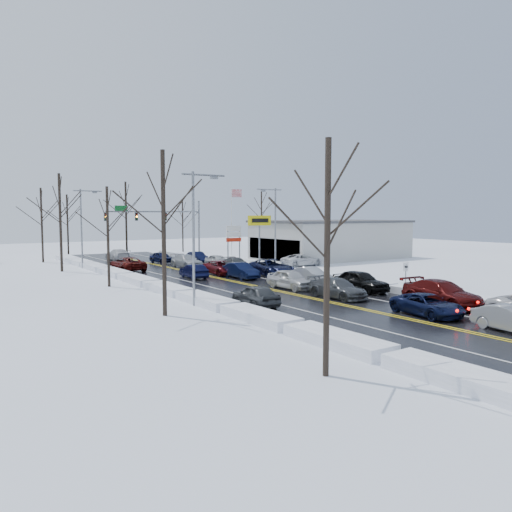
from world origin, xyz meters
TOP-DOWN VIEW (x-y plane):
  - ground at (0.00, 0.00)m, footprint 160.00×160.00m
  - road_surface at (0.00, 2.00)m, footprint 14.00×84.00m
  - snow_bank_left at (-7.60, 2.00)m, footprint 1.81×72.00m
  - snow_bank_right at (7.60, 2.00)m, footprint 1.81×72.00m
  - traffic_signal_mast at (3.45, 27.99)m, footprint 13.28×0.39m
  - tires_plus_sign at (10.50, 15.99)m, footprint 3.20×0.34m
  - used_vehicles_sign at (10.50, 22.00)m, footprint 2.20×0.22m
  - speed_limit_sign at (8.20, -8.00)m, footprint 0.55×0.09m
  - flagpole at (15.17, 30.00)m, footprint 1.87×1.20m
  - dealership_building at (23.98, 18.00)m, footprint 20.40×12.40m
  - streetlight_ne at (8.30, 10.00)m, footprint 3.20×0.25m
  - streetlight_sw at (-8.30, -4.00)m, footprint 3.20×0.25m
  - streetlight_nw at (-8.30, 24.00)m, footprint 3.20×0.25m
  - tree_left_a at (-11.00, -20.00)m, footprint 3.60×3.60m
  - tree_left_b at (-11.50, -6.00)m, footprint 4.00×4.00m
  - tree_left_c at (-10.50, 8.00)m, footprint 3.40×3.40m
  - tree_left_d at (-11.20, 22.00)m, footprint 4.20×4.20m
  - tree_left_e at (-10.80, 34.00)m, footprint 3.80×3.80m
  - tree_far_b at (-6.00, 41.00)m, footprint 3.60×3.60m
  - tree_far_c at (2.00, 39.00)m, footprint 4.40×4.40m
  - tree_far_d at (12.00, 40.50)m, footprint 3.40×3.40m
  - tree_far_e at (28.00, 41.00)m, footprint 4.20×4.20m
  - queued_car_2 at (1.77, -14.94)m, footprint 2.85×5.06m
  - queued_car_3 at (1.69, -7.14)m, footprint 2.11×5.05m
  - queued_car_4 at (1.58, -1.67)m, footprint 2.04×4.78m
  - queued_car_5 at (1.77, 6.39)m, footprint 1.64×4.59m
  - queued_car_6 at (1.76, 10.06)m, footprint 2.44×5.11m
  - queued_car_7 at (1.85, 18.36)m, footprint 2.32×5.16m
  - queued_car_8 at (1.59, 24.95)m, footprint 2.15×4.27m
  - queued_car_11 at (5.28, -13.44)m, footprint 3.04×6.16m
  - queued_car_12 at (5.28, -5.91)m, footprint 2.10×5.05m
  - queued_car_13 at (5.28, 0.10)m, footprint 1.58×4.32m
  - queued_car_14 at (5.31, 6.24)m, footprint 3.53×6.36m
  - queued_car_15 at (5.07, 12.56)m, footprint 2.54×4.95m
  - queued_car_16 at (5.32, 17.14)m, footprint 1.69×4.14m
  - queued_car_17 at (5.38, 22.52)m, footprint 1.63×4.29m
  - oncoming_car_0 at (-1.93, 9.08)m, footprint 1.67×4.16m
  - oncoming_car_1 at (-5.17, 18.60)m, footprint 2.82×5.64m
  - oncoming_car_2 at (-1.92, 31.40)m, footprint 2.24×5.30m
  - oncoming_car_3 at (-5.14, -6.43)m, footprint 1.96×4.38m
  - parked_car_0 at (13.99, 12.08)m, footprint 5.24×2.62m
  - parked_car_1 at (16.85, 17.19)m, footprint 2.07×4.77m
  - parked_car_2 at (15.06, 21.69)m, footprint 2.03×4.41m

SIDE VIEW (x-z plane):
  - ground at x=0.00m, z-range 0.00..0.00m
  - snow_bank_left at x=-7.60m, z-range -0.29..0.29m
  - snow_bank_right at x=7.60m, z-range -0.29..0.29m
  - queued_car_2 at x=1.77m, z-range -0.67..0.67m
  - queued_car_3 at x=1.69m, z-range -0.73..0.73m
  - queued_car_4 at x=1.58m, z-range -0.80..0.80m
  - queued_car_5 at x=1.77m, z-range -0.75..0.75m
  - queued_car_6 at x=1.76m, z-range -0.70..0.70m
  - queued_car_7 at x=1.85m, z-range -0.73..0.73m
  - queued_car_8 at x=1.59m, z-range -0.70..0.70m
  - queued_car_11 at x=5.28m, z-range -0.86..0.86m
  - queued_car_12 at x=5.28m, z-range -0.85..0.85m
  - queued_car_13 at x=5.28m, z-range -0.71..0.71m
  - queued_car_14 at x=5.31m, z-range -0.84..0.84m
  - queued_car_15 at x=5.07m, z-range -0.69..0.69m
  - queued_car_16 at x=5.32m, z-range -0.70..0.70m
  - queued_car_17 at x=5.38m, z-range -0.70..0.70m
  - oncoming_car_0 at x=-1.93m, z-range -0.67..0.67m
  - oncoming_car_1 at x=-5.17m, z-range -0.77..0.77m
  - oncoming_car_2 at x=-1.92m, z-range -0.76..0.76m
  - oncoming_car_3 at x=-5.14m, z-range -0.73..0.73m
  - parked_car_0 at x=13.99m, z-range -0.71..0.71m
  - parked_car_1 at x=16.85m, z-range -0.68..0.68m
  - parked_car_2 at x=15.06m, z-range -0.73..0.73m
  - road_surface at x=0.00m, z-range 0.00..0.01m
  - speed_limit_sign at x=8.20m, z-range 0.46..2.81m
  - dealership_building at x=23.98m, z-range 0.01..5.31m
  - used_vehicles_sign at x=10.50m, z-range 0.99..5.64m
  - tires_plus_sign at x=10.50m, z-range 1.99..7.99m
  - streetlight_ne at x=8.30m, z-range 0.81..9.81m
  - streetlight_sw at x=-8.30m, z-range 0.81..9.81m
  - streetlight_nw at x=-8.30m, z-range 0.81..9.81m
  - traffic_signal_mast at x=3.45m, z-range 1.48..9.48m
  - flagpole at x=15.17m, z-range 0.93..10.93m
  - tree_left_c at x=-10.50m, z-range 1.69..10.19m
  - tree_far_d at x=12.00m, z-range 1.69..10.19m
  - tree_left_a at x=-11.00m, z-range 1.79..10.79m
  - tree_far_b at x=-6.00m, z-range 1.79..10.79m
  - tree_left_e at x=-10.80m, z-range 1.89..11.39m
  - tree_left_b at x=-11.50m, z-range 1.99..11.99m
  - tree_left_d at x=-11.20m, z-range 2.08..12.58m
  - tree_far_e at x=28.00m, z-range 2.08..12.58m
  - tree_far_c at x=2.00m, z-range 2.18..13.18m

